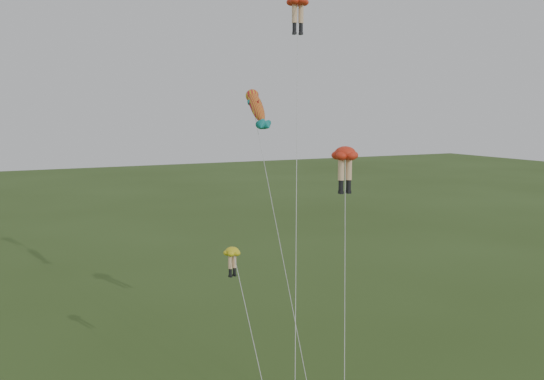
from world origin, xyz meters
name	(u,v)px	position (x,y,z in m)	size (l,w,h in m)	color
legs_kite_red_high	(298,10)	(3.99, 6.84, 21.77)	(5.56, 9.31, 22.73)	red
legs_kite_red_mid	(345,159)	(5.41, 3.69, 13.08)	(5.13, 7.59, 13.83)	red
legs_kite_yellow	(234,262)	(-1.89, 2.87, 8.03)	(1.18, 6.84, 8.80)	gold
fish_kite	(256,107)	(2.59, 9.65, 16.08)	(2.32, 11.97, 17.54)	gold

